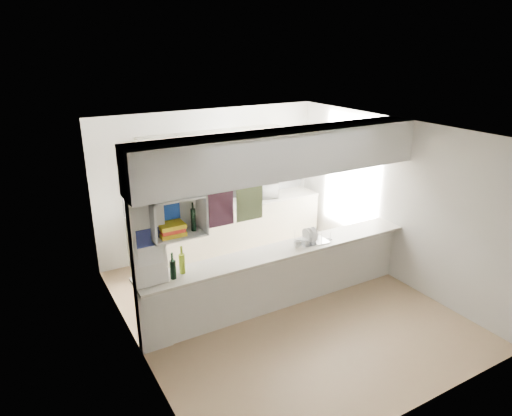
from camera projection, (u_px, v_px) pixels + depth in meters
floor at (281, 306)px, 6.74m from camera, size 4.80×4.80×0.00m
ceiling at (285, 131)px, 5.85m from camera, size 4.80×4.80×0.00m
wall_back at (210, 181)px, 8.25m from camera, size 4.20×0.00×4.20m
wall_left at (132, 258)px, 5.31m from camera, size 0.00×4.80×4.80m
wall_right at (393, 200)px, 7.28m from camera, size 0.00×4.80×4.80m
servery_partition at (272, 202)px, 6.09m from camera, size 4.20×0.50×2.60m
cubby_shelf at (175, 219)px, 5.37m from camera, size 0.65×0.35×0.50m
kitchen_run at (225, 209)px, 8.28m from camera, size 3.60×0.63×2.24m
microwave at (262, 190)px, 8.54m from camera, size 0.57×0.43×0.29m
bowl at (264, 181)px, 8.49m from camera, size 0.24×0.24×0.06m
dish_rack at (312, 236)px, 6.64m from camera, size 0.46×0.36×0.23m
cup at (297, 244)px, 6.45m from camera, size 0.13×0.13×0.09m
wine_bottles at (178, 266)px, 5.66m from camera, size 0.23×0.16×0.37m
plastic_tubs at (306, 241)px, 6.62m from camera, size 0.49×0.17×0.07m
utensil_jar at (204, 204)px, 8.04m from camera, size 0.09×0.09×0.13m
knife_block at (195, 203)px, 7.98m from camera, size 0.11×0.10×0.20m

